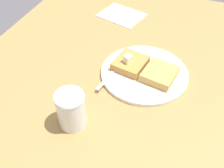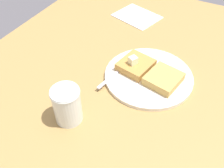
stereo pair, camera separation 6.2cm
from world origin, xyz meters
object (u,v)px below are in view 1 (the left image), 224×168
at_px(syrup_jar, 71,110).
at_px(napkin, 122,15).
at_px(fork, 114,70).
at_px(plate, 144,73).

distance_m(syrup_jar, napkin, 0.52).
height_order(syrup_jar, napkin, syrup_jar).
height_order(fork, napkin, fork).
xyz_separation_m(fork, napkin, (-0.08, 0.32, -0.01)).
distance_m(plate, syrup_jar, 0.25).
bearing_deg(syrup_jar, napkin, 95.27).
xyz_separation_m(plate, syrup_jar, (-0.12, -0.22, 0.04)).
bearing_deg(fork, plate, 17.27).
relative_size(plate, napkin, 1.59).
bearing_deg(plate, napkin, 119.22).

